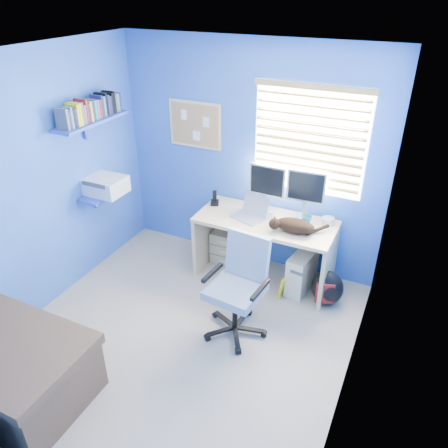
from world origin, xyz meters
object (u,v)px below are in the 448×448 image
at_px(office_chair, 238,299).
at_px(laptop, 249,209).
at_px(cat, 295,226).
at_px(desk, 264,249).
at_px(tower_pc, 302,272).

bearing_deg(office_chair, laptop, 107.07).
distance_m(laptop, cat, 0.54).
xyz_separation_m(desk, tower_pc, (0.45, -0.03, -0.14)).
height_order(laptop, tower_pc, laptop).
distance_m(tower_pc, office_chair, 0.95).
height_order(desk, laptop, laptop).
bearing_deg(laptop, tower_pc, 19.40).
bearing_deg(office_chair, desk, 95.00).
bearing_deg(cat, desk, 143.25).
xyz_separation_m(desk, cat, (0.35, -0.11, 0.44)).
bearing_deg(desk, cat, -17.13).
height_order(desk, cat, cat).
relative_size(desk, cat, 3.71).
xyz_separation_m(laptop, tower_pc, (0.63, 0.01, -0.62)).
bearing_deg(tower_pc, cat, -132.45).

